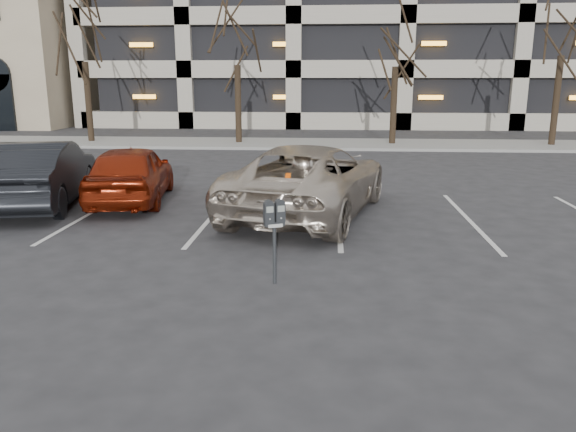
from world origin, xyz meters
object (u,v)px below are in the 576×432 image
Objects in this scene: tree_c at (398,16)px; car_dark at (41,174)px; tree_a at (81,10)px; suv_silver at (309,180)px; car_red at (131,173)px; tree_b at (236,14)px; parking_meter at (274,221)px.

tree_c is 1.64× the size of car_dark.
suv_silver is (10.73, -13.41, -5.17)m from tree_a.
suv_silver is at bearing -103.72° from tree_c.
tree_c is 15.40m from car_red.
car_red is (-0.68, -12.43, -4.99)m from tree_b.
parking_meter is 0.30× the size of car_red.
tree_c is 6.18× the size of parking_meter.
tree_c reaches higher than parking_meter.
tree_c is at bearing -89.35° from suv_silver.
tree_a reaches higher than car_dark.
tree_a is 7.00m from tree_b.
car_dark is at bearing 8.64° from car_red.
car_red is at bearing 1.82° from suv_silver.
parking_meter is 4.46m from suv_silver.
tree_a is at bearing 180.00° from tree_c.
tree_b is at bearing 180.00° from tree_c.
suv_silver reaches higher than parking_meter.
tree_a reaches higher than suv_silver.
tree_b reaches higher than tree_c.
car_red is (-4.40, 0.98, -0.07)m from suv_silver.
tree_a reaches higher than parking_meter.
car_red is at bearing -174.67° from car_dark.
tree_a is 6.59× the size of parking_meter.
car_red is at bearing 102.35° from parking_meter.
car_red is 0.89× the size of car_dark.
car_red is at bearing -93.12° from tree_b.
car_dark is (4.36, -13.05, -5.18)m from tree_a.
tree_a is at bearing 95.71° from parking_meter.
tree_a is at bearing -36.98° from suv_silver.
tree_b is 14.20m from car_dark.
tree_a is 14.90m from car_red.
tree_a is 21.25m from parking_meter.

